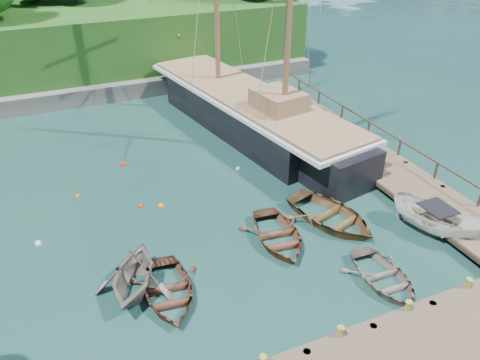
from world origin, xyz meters
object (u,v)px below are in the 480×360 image
object	(u,v)px
rowboat_2	(277,241)
schooner	(248,114)
cabin_boat_white	(432,232)
rowboat_4	(330,222)
rowboat_3	(383,283)
rowboat_1	(135,289)
rowboat_0	(169,297)

from	to	relation	value
rowboat_2	schooner	bearing A→B (deg)	78.74
cabin_boat_white	schooner	distance (m)	14.78
rowboat_4	rowboat_2	bearing A→B (deg)	168.37
rowboat_2	rowboat_3	bearing A→B (deg)	-49.99
rowboat_3	schooner	bearing A→B (deg)	88.34
rowboat_1	schooner	distance (m)	16.54
rowboat_1	rowboat_2	world-z (taller)	rowboat_1
rowboat_0	schooner	xyz separation A→B (m)	(9.66, 13.41, 1.11)
rowboat_3	rowboat_0	bearing A→B (deg)	164.03
rowboat_3	rowboat_2	bearing A→B (deg)	125.53
rowboat_0	rowboat_4	xyz separation A→B (m)	(8.80, 1.72, 0.00)
rowboat_1	rowboat_4	distance (m)	9.97
rowboat_2	cabin_boat_white	xyz separation A→B (m)	(7.15, -2.40, 0.00)
rowboat_2	rowboat_4	xyz separation A→B (m)	(3.09, 0.29, 0.00)
rowboat_4	rowboat_0	bearing A→B (deg)	174.08
rowboat_1	rowboat_3	bearing A→B (deg)	4.19
rowboat_2	cabin_boat_white	size ratio (longest dim) A/B	0.98
rowboat_4	cabin_boat_white	xyz separation A→B (m)	(4.06, -2.69, 0.00)
rowboat_0	rowboat_1	distance (m)	1.48
rowboat_3	rowboat_4	size ratio (longest dim) A/B	0.77
rowboat_2	rowboat_4	distance (m)	3.11
rowboat_0	rowboat_2	xyz separation A→B (m)	(5.71, 1.43, 0.00)
rowboat_1	schooner	xyz separation A→B (m)	(10.81, 12.47, 1.11)
rowboat_4	cabin_boat_white	size ratio (longest dim) A/B	1.14
rowboat_4	rowboat_3	bearing A→B (deg)	-111.04
rowboat_1	schooner	bearing A→B (deg)	74.73
rowboat_0	rowboat_1	size ratio (longest dim) A/B	1.07
rowboat_4	cabin_boat_white	bearing A→B (deg)	-50.53
rowboat_0	schooner	bearing A→B (deg)	61.08
rowboat_2	schooner	size ratio (longest dim) A/B	0.16
rowboat_1	cabin_boat_white	size ratio (longest dim) A/B	0.87
cabin_boat_white	schooner	bearing A→B (deg)	80.18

